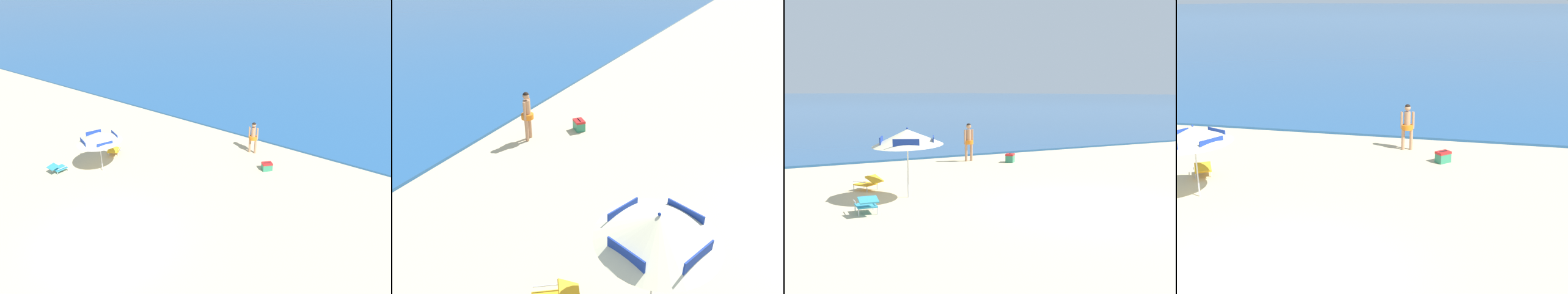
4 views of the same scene
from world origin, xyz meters
The scene contains 6 objects.
ground_plane centered at (0.00, 0.00, 0.00)m, with size 800.00×800.00×0.00m, color #CCB78C.
beach_umbrella_striped_main centered at (-4.02, 3.55, 1.85)m, with size 2.95×2.94×2.15m.
lounge_chair_under_umbrella centered at (-4.83, 5.10, 0.27)m, with size 0.92×1.02×0.52m.
lounge_chair_beside_umbrella centered at (-5.68, 2.14, 0.28)m, with size 0.63×0.89×0.49m.
person_standing_near_shore centered at (1.10, 9.58, 1.02)m, with size 0.51×0.43×1.76m.
cooler_box centered at (2.59, 8.31, 0.20)m, with size 0.60×0.60×0.43m.
Camera 1 is at (9.53, -7.62, 9.76)m, focal length 36.15 mm.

